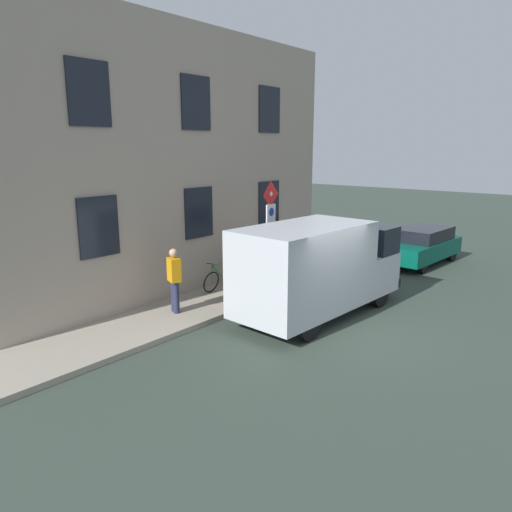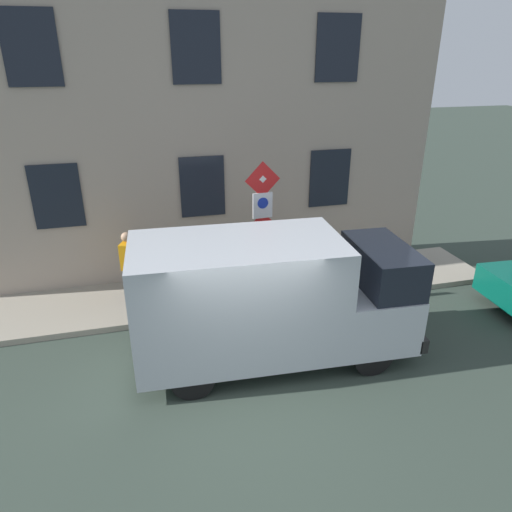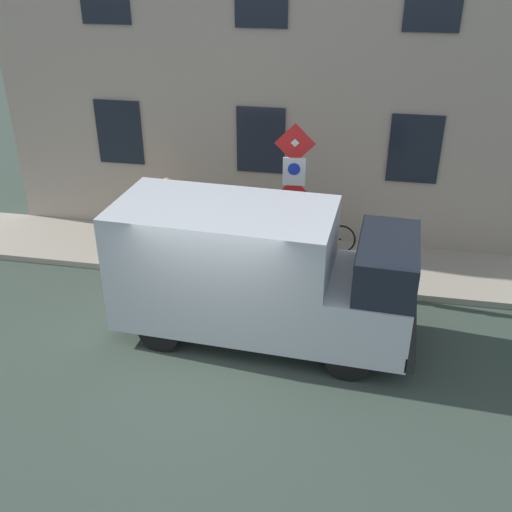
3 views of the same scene
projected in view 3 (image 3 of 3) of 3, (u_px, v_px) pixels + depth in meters
ground_plane at (212, 358)px, 10.40m from camera, size 80.00×80.00×0.00m
sidewalk_slab at (252, 257)px, 13.54m from camera, size 2.15×14.27×0.14m
building_facade at (264, 73)px, 12.95m from camera, size 0.75×12.27×7.83m
sign_post_stacked at (294, 186)px, 11.60m from camera, size 0.16×0.56×3.22m
delivery_van at (257, 271)px, 10.44m from camera, size 2.29×5.43×2.50m
bicycle_black at (318, 235)px, 13.55m from camera, size 0.46×1.71×0.89m
bicycle_green at (275, 232)px, 13.72m from camera, size 0.46×1.71×0.89m
pedestrian at (169, 211)px, 13.40m from camera, size 0.47×0.39×1.72m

